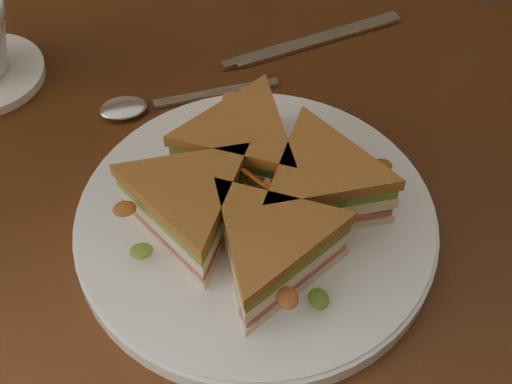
# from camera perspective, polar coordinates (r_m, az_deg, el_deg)

# --- Properties ---
(table) EXTENTS (1.20, 0.80, 0.75)m
(table) POSITION_cam_1_polar(r_m,az_deg,el_deg) (0.75, 0.52, -2.42)
(table) COLOR #34190B
(table) RESTS_ON ground
(plate) EXTENTS (0.31, 0.31, 0.02)m
(plate) POSITION_cam_1_polar(r_m,az_deg,el_deg) (0.61, 0.00, -2.50)
(plate) COLOR white
(plate) RESTS_ON table
(sandwich_wedges) EXTENTS (0.24, 0.24, 0.06)m
(sandwich_wedges) POSITION_cam_1_polar(r_m,az_deg,el_deg) (0.58, -0.00, -0.31)
(sandwich_wedges) COLOR beige
(sandwich_wedges) RESTS_ON plate
(crisps_mound) EXTENTS (0.09, 0.09, 0.05)m
(crisps_mound) POSITION_cam_1_polar(r_m,az_deg,el_deg) (0.59, -0.00, -0.56)
(crisps_mound) COLOR #CF571A
(crisps_mound) RESTS_ON plate
(spoon) EXTENTS (0.18, 0.03, 0.01)m
(spoon) POSITION_cam_1_polar(r_m,az_deg,el_deg) (0.73, -8.76, 6.90)
(spoon) COLOR silver
(spoon) RESTS_ON table
(knife) EXTENTS (0.21, 0.06, 0.00)m
(knife) POSITION_cam_1_polar(r_m,az_deg,el_deg) (0.80, 4.12, 11.80)
(knife) COLOR silver
(knife) RESTS_ON table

